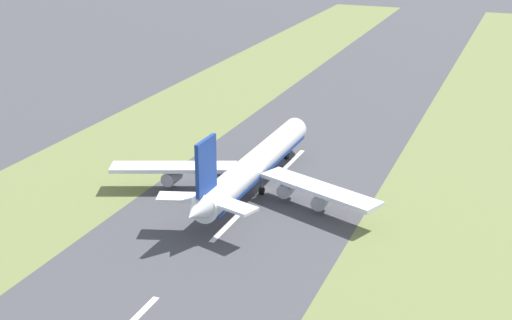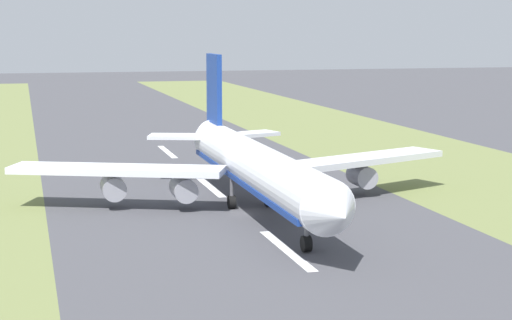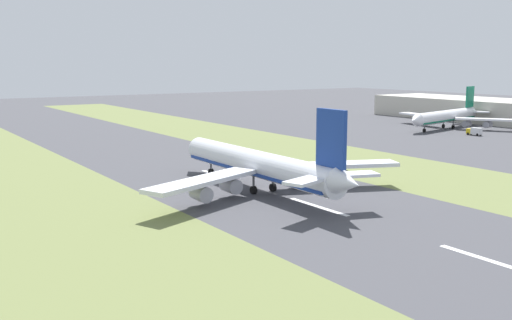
% 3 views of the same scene
% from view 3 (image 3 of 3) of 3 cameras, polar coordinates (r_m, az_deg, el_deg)
% --- Properties ---
extents(ground_plane, '(800.00, 800.00, 0.00)m').
position_cam_3_polar(ground_plane, '(137.45, 0.69, -2.81)').
color(ground_plane, '#424247').
extents(grass_median_west, '(40.00, 600.00, 0.01)m').
position_cam_3_polar(grass_median_west, '(119.00, -17.67, -5.17)').
color(grass_median_west, olive).
rests_on(grass_median_west, ground).
extents(grass_median_east, '(40.00, 600.00, 0.01)m').
position_cam_3_polar(grass_median_east, '(166.35, 13.66, -0.95)').
color(grass_median_east, olive).
rests_on(grass_median_east, ground).
extents(centreline_dash_near, '(1.20, 18.00, 0.01)m').
position_cam_3_polar(centreline_dash_near, '(95.49, 21.48, -8.94)').
color(centreline_dash_near, silver).
rests_on(centreline_dash_near, ground).
extents(centreline_dash_mid, '(1.20, 18.00, 0.01)m').
position_cam_3_polar(centreline_dash_mid, '(121.81, 5.96, -4.44)').
color(centreline_dash_mid, silver).
rests_on(centreline_dash_mid, ground).
extents(centreline_dash_far, '(1.20, 18.00, 0.01)m').
position_cam_3_polar(centreline_dash_far, '(154.14, -3.47, -1.50)').
color(centreline_dash_far, silver).
rests_on(centreline_dash_far, ground).
extents(airplane_main_jet, '(64.13, 67.03, 20.20)m').
position_cam_3_polar(airplane_main_jet, '(133.69, 0.44, -0.52)').
color(airplane_main_jet, silver).
rests_on(airplane_main_jet, ground).
extents(terminal_building, '(36.00, 115.30, 10.75)m').
position_cam_3_polar(terminal_building, '(318.92, 20.83, 4.48)').
color(terminal_building, '#BCB7A8').
rests_on(terminal_building, ground).
extents(airplane_parked_apron, '(58.81, 55.26, 17.85)m').
position_cam_3_polar(airplane_parked_apron, '(276.37, 17.79, 3.98)').
color(airplane_parked_apron, white).
rests_on(airplane_parked_apron, ground).
extents(service_truck, '(2.84, 6.11, 3.10)m').
position_cam_3_polar(service_truck, '(254.08, 20.09, 2.59)').
color(service_truck, gold).
rests_on(service_truck, ground).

